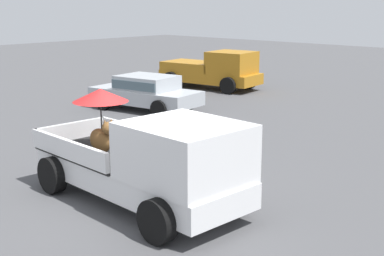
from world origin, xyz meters
TOP-DOWN VIEW (x-y plane):
  - ground_plane at (0.00, 0.00)m, footprint 80.00×80.00m
  - pickup_truck_main at (0.43, -0.02)m, footprint 5.14×2.47m
  - pickup_truck_red at (-8.54, 12.34)m, footprint 5.00×2.67m
  - parked_sedan_far at (-7.02, 6.63)m, footprint 4.51×2.46m

SIDE VIEW (x-z plane):
  - ground_plane at x=0.00m, z-range 0.00..0.00m
  - parked_sedan_far at x=-7.02m, z-range 0.08..1.41m
  - pickup_truck_red at x=-8.54m, z-range -0.03..1.77m
  - pickup_truck_main at x=0.43m, z-range -0.15..2.08m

